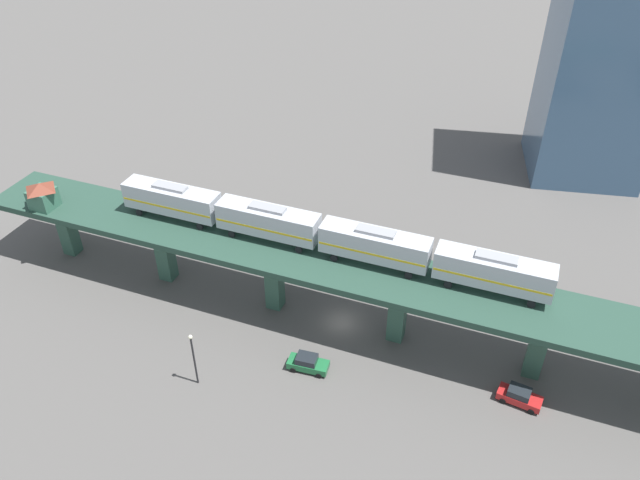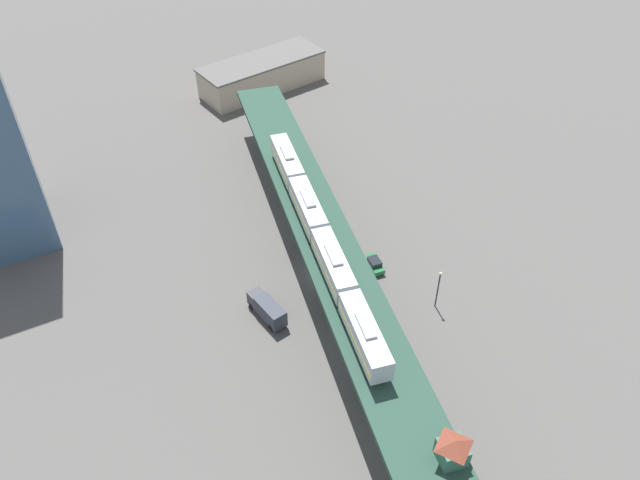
{
  "view_description": "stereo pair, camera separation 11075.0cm",
  "coord_description": "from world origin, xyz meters",
  "views": [
    {
      "loc": [
        53.15,
        6.21,
        51.02
      ],
      "look_at": [
        -2.03,
        -2.92,
        10.22
      ],
      "focal_mm": 35.0,
      "sensor_mm": 36.0,
      "label": 1
    },
    {
      "loc": [
        -33.0,
        -61.15,
        68.5
      ],
      "look_at": [
        -2.03,
        -2.92,
        10.22
      ],
      "focal_mm": 35.0,
      "sensor_mm": 36.0,
      "label": 2
    }
  ],
  "objects": [
    {
      "name": "ground_plane",
      "position": [
        0.0,
        0.0,
        0.0
      ],
      "size": [
        400.0,
        400.0,
        0.0
      ],
      "primitive_type": "plane",
      "color": "#514F4C"
    },
    {
      "name": "elevated_viaduct",
      "position": [
        -0.04,
        -0.2,
        7.45
      ],
      "size": [
        26.79,
        91.8,
        8.72
      ],
      "color": "#244135",
      "rests_on": "ground"
    },
    {
      "name": "subway_train",
      "position": [
        -2.03,
        -2.92,
        11.25
      ],
      "size": [
        12.79,
        49.34,
        4.45
      ],
      "color": "#ADB2BA",
      "rests_on": "elevated_viaduct"
    },
    {
      "name": "signal_hut",
      "position": [
        -5.39,
        -38.05,
        10.51
      ],
      "size": [
        3.8,
        3.8,
        3.4
      ],
      "color": "#33604C",
      "rests_on": "elevated_viaduct"
    },
    {
      "name": "street_car_red",
      "position": [
        8.67,
        19.39,
        0.94
      ],
      "size": [
        3.13,
        4.75,
        1.89
      ],
      "color": "#AD1E1E",
      "rests_on": "ground"
    },
    {
      "name": "street_car_green",
      "position": [
        7.76,
        -2.64,
        0.94
      ],
      "size": [
        2.35,
        4.58,
        1.89
      ],
      "color": "#1E6638",
      "rests_on": "ground"
    },
    {
      "name": "delivery_truck",
      "position": [
        -11.27,
        -4.09,
        1.76
      ],
      "size": [
        3.43,
        7.48,
        3.2
      ],
      "color": "#333338",
      "rests_on": "ground"
    },
    {
      "name": "street_lamp",
      "position": [
        11.51,
        -13.76,
        4.11
      ],
      "size": [
        0.44,
        0.44,
        6.94
      ],
      "color": "black",
      "rests_on": "ground"
    },
    {
      "name": "office_tower",
      "position": [
        -42.71,
        33.15,
        18.0
      ],
      "size": [
        16.0,
        16.0,
        36.0
      ],
      "color": "#3D5B7A",
      "rests_on": "ground"
    }
  ]
}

